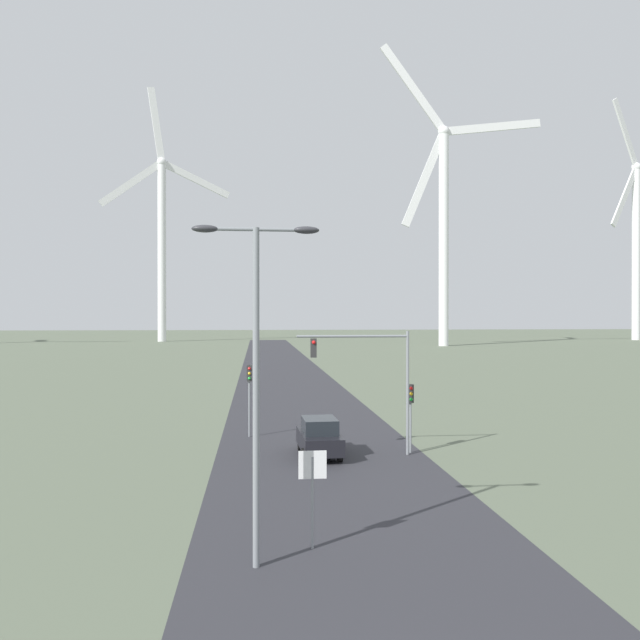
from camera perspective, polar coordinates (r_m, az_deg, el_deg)
name	(u,v)px	position (r m, az deg, el deg)	size (l,w,h in m)	color
road_surface	(291,390)	(57.01, -2.69, -6.37)	(10.00, 240.00, 0.01)	#2D2D33
streetlamp	(256,350)	(16.59, -5.87, -2.72)	(3.37, 0.32, 9.06)	gray
stop_sign_near	(312,480)	(18.37, -0.69, -14.43)	(0.81, 0.07, 2.82)	gray
traffic_light_post_near_left	(249,384)	(34.76, -6.48, -5.86)	(0.28, 0.34, 3.97)	gray
traffic_light_post_near_right	(411,402)	(30.94, 8.28, -7.47)	(0.28, 0.34, 3.34)	gray
traffic_light_mast_overhead	(368,365)	(29.89, 4.45, -4.14)	(5.42, 0.35, 5.96)	gray
car_approaching	(319,437)	(30.16, -0.06, -10.64)	(1.95, 4.16, 1.83)	black
wind_turbine_left	(162,231)	(172.13, -14.26, 7.86)	(32.81, 11.85, 67.11)	white
wind_turbine_center	(444,212)	(144.82, 11.24, 9.66)	(37.75, 2.60, 67.15)	white
wind_turbine_right	(636,234)	(198.49, 26.93, 7.03)	(28.64, 13.16, 66.73)	white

